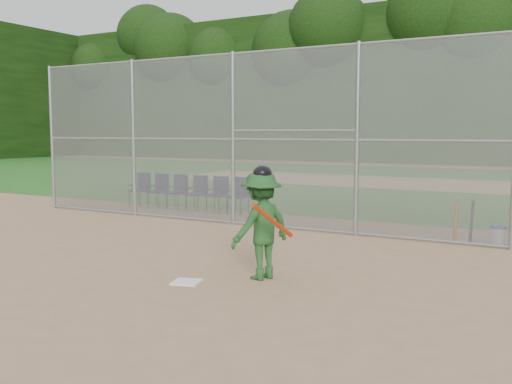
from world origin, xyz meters
The scene contains 15 objects.
ground centered at (0.00, 0.00, 0.00)m, with size 100.00×100.00×0.00m, color tan.
grass_strip centered at (0.00, 18.00, 0.01)m, with size 100.00×100.00×0.00m, color #25661E.
dirt_patch_far centered at (0.00, 18.00, 0.01)m, with size 24.00×24.00×0.00m, color tan.
backstop_fence centered at (0.00, 5.00, 2.07)m, with size 16.09×0.09×4.00m.
treeline centered at (0.00, 20.00, 5.50)m, with size 81.00×60.00×11.00m.
home_plate centered at (0.12, 0.22, 0.01)m, with size 0.38×0.38×0.02m, color white.
batter_at_plate centered at (0.95, 0.95, 0.81)m, with size 1.02×1.34×1.68m.
water_cooler centered at (3.75, 5.25, 0.20)m, with size 0.31×0.31×0.39m.
spare_bats centered at (3.08, 5.43, 0.42)m, with size 0.36×0.30×0.84m.
chair_0 centered at (-6.22, 6.59, 0.48)m, with size 0.54×0.52×0.96m, color #10143D, non-canonical shape.
chair_1 centered at (-5.54, 6.59, 0.48)m, with size 0.54×0.52×0.96m, color #10143D, non-canonical shape.
chair_2 centered at (-4.86, 6.59, 0.48)m, with size 0.54×0.52×0.96m, color #10143D, non-canonical shape.
chair_3 centered at (-4.18, 6.59, 0.48)m, with size 0.54×0.52×0.96m, color #10143D, non-canonical shape.
chair_4 centered at (-3.50, 6.59, 0.48)m, with size 0.54×0.52×0.96m, color #10143D, non-canonical shape.
chair_5 centered at (-2.82, 6.59, 0.48)m, with size 0.54×0.52×0.96m, color #10143D, non-canonical shape.
Camera 1 is at (4.91, -6.33, 2.16)m, focal length 40.00 mm.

